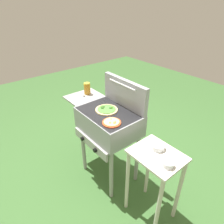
{
  "coord_description": "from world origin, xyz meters",
  "views": [
    {
      "loc": [
        1.41,
        -1.11,
        1.94
      ],
      "look_at": [
        0.05,
        0.0,
        0.92
      ],
      "focal_mm": 32.0,
      "sensor_mm": 36.0,
      "label": 1
    }
  ],
  "objects_px": {
    "grill": "(108,123)",
    "topping_bowl_far": "(158,147)",
    "pizza_cheese": "(112,122)",
    "prep_table": "(155,173)",
    "pizza_veggie": "(106,110)",
    "topping_bowl_near": "(168,164)",
    "sauce_jar": "(87,88)"
  },
  "relations": [
    {
      "from": "grill",
      "to": "pizza_cheese",
      "type": "relative_size",
      "value": 5.32
    },
    {
      "from": "pizza_veggie",
      "to": "prep_table",
      "type": "bearing_deg",
      "value": 0.22
    },
    {
      "from": "grill",
      "to": "topping_bowl_far",
      "type": "xyz_separation_m",
      "value": [
        0.63,
        0.06,
        0.05
      ]
    },
    {
      "from": "sauce_jar",
      "to": "topping_bowl_near",
      "type": "xyz_separation_m",
      "value": [
        1.31,
        -0.11,
        -0.17
      ]
    },
    {
      "from": "pizza_veggie",
      "to": "topping_bowl_far",
      "type": "bearing_deg",
      "value": 5.42
    },
    {
      "from": "pizza_cheese",
      "to": "prep_table",
      "type": "xyz_separation_m",
      "value": [
        0.48,
        0.11,
        -0.35
      ]
    },
    {
      "from": "grill",
      "to": "pizza_veggie",
      "type": "distance_m",
      "value": 0.16
    },
    {
      "from": "pizza_cheese",
      "to": "prep_table",
      "type": "relative_size",
      "value": 0.23
    },
    {
      "from": "pizza_veggie",
      "to": "topping_bowl_far",
      "type": "xyz_separation_m",
      "value": [
        0.66,
        0.06,
        -0.11
      ]
    },
    {
      "from": "pizza_veggie",
      "to": "topping_bowl_near",
      "type": "bearing_deg",
      "value": -2.72
    },
    {
      "from": "prep_table",
      "to": "grill",
      "type": "bearing_deg",
      "value": -179.63
    },
    {
      "from": "sauce_jar",
      "to": "prep_table",
      "type": "relative_size",
      "value": 0.18
    },
    {
      "from": "grill",
      "to": "topping_bowl_far",
      "type": "relative_size",
      "value": 8.01
    },
    {
      "from": "pizza_cheese",
      "to": "prep_table",
      "type": "distance_m",
      "value": 0.6
    },
    {
      "from": "grill",
      "to": "topping_bowl_far",
      "type": "height_order",
      "value": "grill"
    },
    {
      "from": "pizza_veggie",
      "to": "topping_bowl_near",
      "type": "distance_m",
      "value": 0.85
    },
    {
      "from": "pizza_veggie",
      "to": "pizza_cheese",
      "type": "xyz_separation_m",
      "value": [
        0.23,
        -0.11,
        -0.0
      ]
    },
    {
      "from": "prep_table",
      "to": "pizza_cheese",
      "type": "bearing_deg",
      "value": -166.6
    },
    {
      "from": "grill",
      "to": "sauce_jar",
      "type": "bearing_deg",
      "value": 171.6
    },
    {
      "from": "pizza_veggie",
      "to": "prep_table",
      "type": "distance_m",
      "value": 0.79
    },
    {
      "from": "grill",
      "to": "pizza_veggie",
      "type": "height_order",
      "value": "pizza_veggie"
    },
    {
      "from": "pizza_cheese",
      "to": "prep_table",
      "type": "bearing_deg",
      "value": 13.4
    },
    {
      "from": "pizza_cheese",
      "to": "grill",
      "type": "bearing_deg",
      "value": 151.19
    },
    {
      "from": "grill",
      "to": "pizza_veggie",
      "type": "bearing_deg",
      "value": 176.42
    },
    {
      "from": "pizza_cheese",
      "to": "topping_bowl_far",
      "type": "distance_m",
      "value": 0.48
    },
    {
      "from": "grill",
      "to": "topping_bowl_far",
      "type": "bearing_deg",
      "value": 5.82
    },
    {
      "from": "grill",
      "to": "topping_bowl_far",
      "type": "distance_m",
      "value": 0.63
    },
    {
      "from": "grill",
      "to": "pizza_cheese",
      "type": "xyz_separation_m",
      "value": [
        0.2,
        -0.11,
        0.15
      ]
    },
    {
      "from": "pizza_veggie",
      "to": "pizza_cheese",
      "type": "relative_size",
      "value": 1.3
    },
    {
      "from": "sauce_jar",
      "to": "topping_bowl_near",
      "type": "distance_m",
      "value": 1.33
    },
    {
      "from": "grill",
      "to": "sauce_jar",
      "type": "relative_size",
      "value": 6.72
    },
    {
      "from": "pizza_cheese",
      "to": "topping_bowl_far",
      "type": "relative_size",
      "value": 1.51
    }
  ]
}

